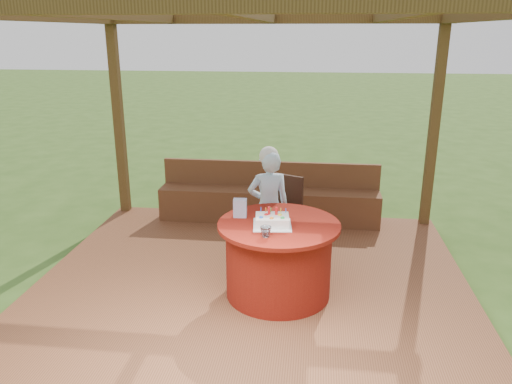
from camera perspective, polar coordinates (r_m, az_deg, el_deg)
ground at (r=5.47m, az=-0.32°, el=-10.83°), size 60.00×60.00×0.00m
deck at (r=5.44m, az=-0.32°, el=-10.27°), size 4.50×4.00×0.12m
pergola at (r=4.80m, az=-0.37°, el=15.24°), size 4.50×4.00×2.72m
bench at (r=6.88m, az=1.48°, el=-1.15°), size 3.00×0.42×0.80m
table at (r=4.94m, az=2.57°, el=-7.59°), size 1.18×1.18×0.76m
chair at (r=5.86m, az=2.71°, el=-2.03°), size 0.61×0.61×0.91m
elderly_woman at (r=5.56m, az=1.44°, el=-1.42°), size 0.54×0.43×1.33m
birthday_cake at (r=4.72m, az=1.87°, el=-3.26°), size 0.39×0.39×0.17m
gift_bag at (r=4.92m, az=-1.84°, el=-1.84°), size 0.13×0.09×0.18m
drinking_glass at (r=4.47m, az=1.13°, el=-4.56°), size 0.13×0.13×0.10m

